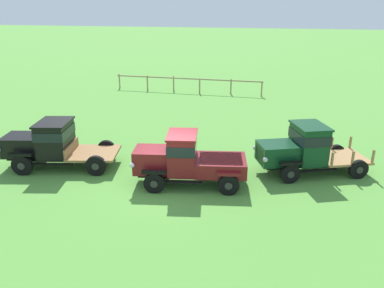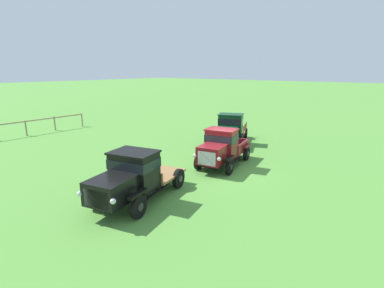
% 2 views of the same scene
% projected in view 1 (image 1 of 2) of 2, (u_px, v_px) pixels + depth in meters
% --- Properties ---
extents(ground_plane, '(240.00, 240.00, 0.00)m').
position_uv_depth(ground_plane, '(168.00, 186.00, 15.08)').
color(ground_plane, '#518E38').
extents(paddock_fence, '(12.61, 0.66, 1.25)m').
position_uv_depth(paddock_fence, '(187.00, 82.00, 31.36)').
color(paddock_fence, '#997F60').
rests_on(paddock_fence, ground).
extents(vintage_truck_foreground_near, '(5.29, 3.00, 2.10)m').
position_uv_depth(vintage_truck_foreground_near, '(51.00, 143.00, 16.57)').
color(vintage_truck_foreground_near, black).
rests_on(vintage_truck_foreground_near, ground).
extents(vintage_truck_second_in_line, '(4.72, 2.61, 2.13)m').
position_uv_depth(vintage_truck_second_in_line, '(187.00, 159.00, 14.92)').
color(vintage_truck_second_in_line, black).
rests_on(vintage_truck_second_in_line, ground).
extents(vintage_truck_midrow_center, '(5.07, 3.38, 2.16)m').
position_uv_depth(vintage_truck_midrow_center, '(303.00, 148.00, 15.92)').
color(vintage_truck_midrow_center, black).
rests_on(vintage_truck_midrow_center, ground).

